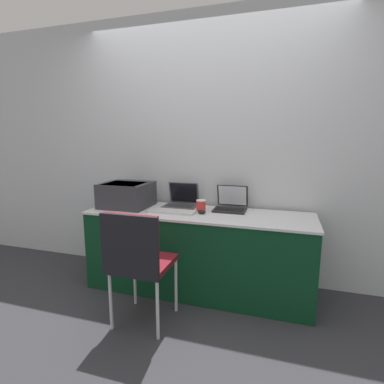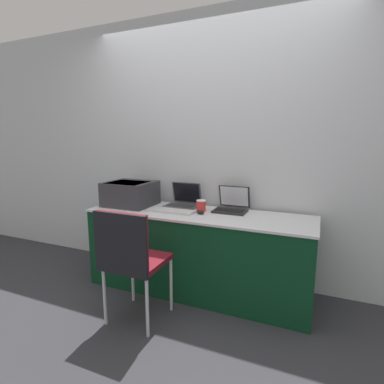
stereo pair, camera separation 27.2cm
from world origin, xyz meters
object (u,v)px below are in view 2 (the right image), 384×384
Objects in this scene: external_keyboard at (171,211)px; laptop_left at (183,201)px; coffee_cup at (201,206)px; printer at (130,193)px; laptop_right at (232,205)px; chair at (129,253)px; mouse at (200,212)px.

laptop_left is at bearing 89.51° from external_keyboard.
external_keyboard is 0.28m from coffee_cup.
printer is 1.01m from laptop_right.
coffee_cup is at bearing 30.53° from external_keyboard.
laptop_left is at bearing 88.15° from chair.
mouse is at bearing 65.40° from chair.
coffee_cup is (0.24, 0.14, 0.04)m from external_keyboard.
chair is (-0.30, -0.66, -0.19)m from mouse.
coffee_cup is (0.74, 0.05, -0.08)m from printer.
chair is (-0.26, -0.77, -0.22)m from coffee_cup.
chair is (-0.52, -0.89, -0.22)m from laptop_right.
chair is (0.48, -0.72, -0.30)m from printer.
laptop_right reaches higher than external_keyboard.
printer is 0.75m from coffee_cup.
laptop_left reaches higher than laptop_right.
mouse is at bearing -39.68° from laptop_left.
chair is (-0.03, -0.89, -0.22)m from laptop_left.
laptop_right is (0.49, 0.01, -0.00)m from laptop_left.
printer is 6.21× the size of mouse.
coffee_cup is 0.11× the size of chair.
coffee_cup reaches higher than mouse.
coffee_cup is (0.24, -0.11, 0.00)m from laptop_left.
printer is at bearing 169.51° from external_keyboard.
laptop_left is 1.05× the size of laptop_right.
mouse is (0.27, -0.23, -0.03)m from laptop_left.
laptop_left is 0.71× the size of external_keyboard.
mouse is (0.04, -0.11, -0.03)m from coffee_cup.
laptop_right is at bearing 9.46° from printer.
external_keyboard is at bearing -90.49° from laptop_left.
printer is at bearing 175.19° from mouse.
mouse is at bearing 5.79° from external_keyboard.
external_keyboard is (-0.00, -0.25, -0.04)m from laptop_left.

